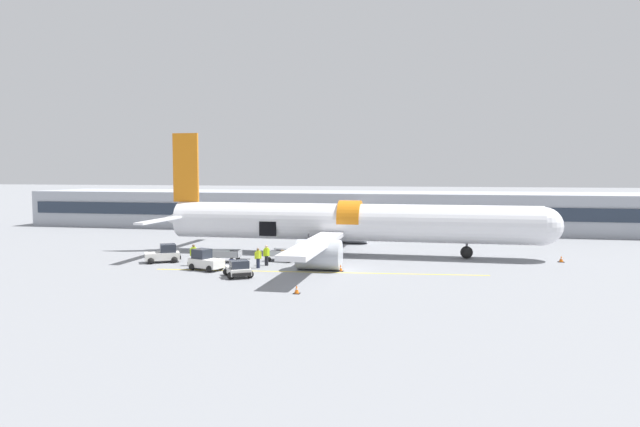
% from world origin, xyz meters
% --- Properties ---
extents(ground_plane, '(500.00, 500.00, 0.00)m').
position_xyz_m(ground_plane, '(0.00, 0.00, 0.00)').
color(ground_plane, gray).
extents(apron_marking_line, '(26.83, 2.90, 0.01)m').
position_xyz_m(apron_marking_line, '(-1.05, -2.03, 0.00)').
color(apron_marking_line, yellow).
rests_on(apron_marking_line, ground_plane).
extents(terminal_strip, '(100.81, 13.11, 5.15)m').
position_xyz_m(terminal_strip, '(0.00, 33.46, 2.58)').
color(terminal_strip, '#9EA3AD').
rests_on(terminal_strip, ground_plane).
extents(airplane, '(39.10, 34.76, 11.96)m').
position_xyz_m(airplane, '(-0.51, 7.86, 3.05)').
color(airplane, silver).
rests_on(airplane, ground_plane).
extents(baggage_tug_lead, '(3.37, 2.82, 1.61)m').
position_xyz_m(baggage_tug_lead, '(-15.62, 0.10, 0.69)').
color(baggage_tug_lead, silver).
rests_on(baggage_tug_lead, ground_plane).
extents(baggage_tug_mid, '(3.23, 2.49, 1.71)m').
position_xyz_m(baggage_tug_mid, '(-10.40, -2.87, 0.73)').
color(baggage_tug_mid, silver).
rests_on(baggage_tug_mid, ground_plane).
extents(baggage_tug_rear, '(2.73, 3.00, 1.32)m').
position_xyz_m(baggage_tug_rear, '(-6.64, -5.28, 0.58)').
color(baggage_tug_rear, silver).
rests_on(baggage_tug_rear, ground_plane).
extents(baggage_cart_loading, '(3.72, 2.25, 1.11)m').
position_xyz_m(baggage_cart_loading, '(-10.10, 1.33, 0.53)').
color(baggage_cart_loading, '#999BA0').
rests_on(baggage_cart_loading, ground_plane).
extents(baggage_cart_queued, '(3.79, 2.47, 1.02)m').
position_xyz_m(baggage_cart_queued, '(-5.38, 3.03, 0.52)').
color(baggage_cart_queued, '#B7BABF').
rests_on(baggage_cart_queued, ground_plane).
extents(ground_crew_loader_a, '(0.56, 0.56, 1.76)m').
position_xyz_m(ground_crew_loader_a, '(-6.10, 0.25, 0.93)').
color(ground_crew_loader_a, black).
rests_on(ground_crew_loader_a, ground_plane).
extents(ground_crew_loader_b, '(0.59, 0.58, 1.84)m').
position_xyz_m(ground_crew_loader_b, '(-12.24, -1.03, 0.97)').
color(ground_crew_loader_b, '#1E2338').
rests_on(ground_crew_loader_b, ground_plane).
extents(ground_crew_driver, '(0.59, 0.49, 1.69)m').
position_xyz_m(ground_crew_driver, '(-6.42, -1.11, 0.89)').
color(ground_crew_driver, '#1E2338').
rests_on(ground_crew_driver, ground_plane).
extents(suitcase_on_tarmac_upright, '(0.49, 0.36, 0.71)m').
position_xyz_m(suitcase_on_tarmac_upright, '(-12.63, 1.83, 0.30)').
color(suitcase_on_tarmac_upright, '#2D2D33').
rests_on(suitcase_on_tarmac_upright, ground_plane).
extents(suitcase_on_tarmac_spare, '(0.44, 0.37, 0.74)m').
position_xyz_m(suitcase_on_tarmac_spare, '(-8.88, -0.82, 0.32)').
color(suitcase_on_tarmac_spare, '#1E2347').
rests_on(suitcase_on_tarmac_spare, ground_plane).
extents(safety_cone_nose, '(0.53, 0.53, 0.58)m').
position_xyz_m(safety_cone_nose, '(19.14, 7.40, 0.27)').
color(safety_cone_nose, black).
rests_on(safety_cone_nose, ground_plane).
extents(safety_cone_engine_left, '(0.45, 0.45, 0.59)m').
position_xyz_m(safety_cone_engine_left, '(-0.80, -10.15, 0.27)').
color(safety_cone_engine_left, black).
rests_on(safety_cone_engine_left, ground_plane).
extents(safety_cone_wingtip, '(0.44, 0.44, 0.56)m').
position_xyz_m(safety_cone_wingtip, '(0.63, -1.24, 0.26)').
color(safety_cone_wingtip, black).
rests_on(safety_cone_wingtip, ground_plane).
extents(safety_cone_tail, '(0.53, 0.53, 0.56)m').
position_xyz_m(safety_cone_tail, '(-17.99, 6.38, 0.26)').
color(safety_cone_tail, black).
rests_on(safety_cone_tail, ground_plane).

